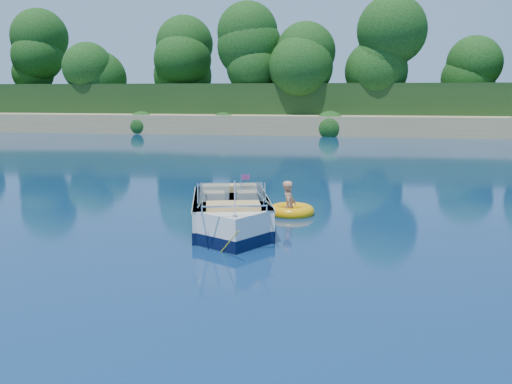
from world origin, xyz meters
TOP-DOWN VIEW (x-y plane):
  - ground at (0.00, 0.00)m, footprint 160.00×160.00m
  - shoreline at (0.00, 63.77)m, footprint 170.00×59.00m
  - treeline at (0.04, 41.01)m, footprint 150.00×7.12m
  - motorboat at (1.29, 4.12)m, footprint 2.63×4.95m
  - tow_tube at (2.47, 6.20)m, footprint 1.63×1.63m
  - boy at (2.43, 6.13)m, footprint 0.38×0.80m

SIDE VIEW (x-z plane):
  - ground at x=0.00m, z-range 0.00..0.00m
  - boy at x=2.43m, z-range -0.78..0.78m
  - tow_tube at x=2.47m, z-range -0.08..0.25m
  - motorboat at x=1.29m, z-range -0.52..1.17m
  - shoreline at x=0.00m, z-range -2.02..3.98m
  - treeline at x=0.04m, z-range 1.45..9.64m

